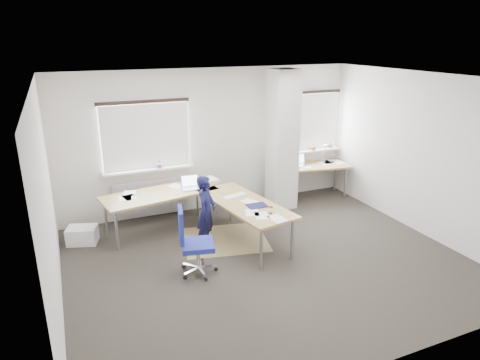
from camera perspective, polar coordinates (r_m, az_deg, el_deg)
name	(u,v)px	position (r m, az deg, el deg)	size (l,w,h in m)	color
ground	(267,260)	(6.87, 3.61, -10.66)	(6.00, 6.00, 0.00)	#2A2521
room_shell	(267,145)	(6.68, 3.56, 4.65)	(6.04, 5.04, 2.82)	beige
floor_mat	(225,239)	(7.51, -1.98, -7.92)	(1.41, 1.19, 0.01)	olive
white_crate	(82,235)	(7.81, -20.28, -6.91)	(0.48, 0.34, 0.29)	white
desk_main	(203,199)	(7.42, -4.95, -2.50)	(2.82, 2.63, 0.96)	#A07B45
desk_side	(316,166)	(9.38, 10.07, 1.79)	(1.50, 0.93, 1.22)	#A07B45
task_chair	(195,255)	(6.42, -5.97, -9.98)	(0.58, 0.57, 1.05)	navy
person	(206,212)	(7.08, -4.52, -4.22)	(0.45, 0.29, 1.23)	black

